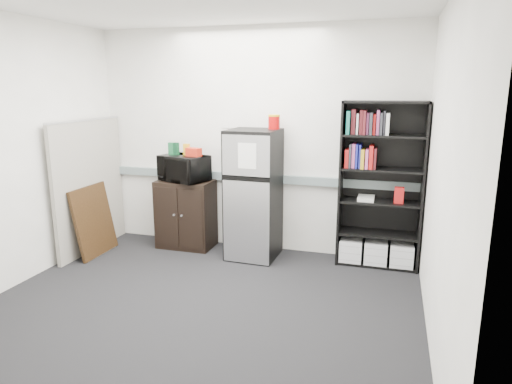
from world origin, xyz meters
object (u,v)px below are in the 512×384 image
(cubicle_partition, at_px, (90,186))
(microwave, at_px, (184,168))
(refrigerator, at_px, (253,194))
(cabinet, at_px, (186,214))
(bookshelf, at_px, (380,187))

(cubicle_partition, bearing_deg, microwave, 20.59)
(microwave, xyz_separation_m, refrigerator, (0.92, -0.06, -0.26))
(cabinet, height_order, microwave, microwave)
(bookshelf, bearing_deg, microwave, -178.04)
(refrigerator, bearing_deg, cubicle_partition, -168.27)
(bookshelf, distance_m, cubicle_partition, 3.46)
(cubicle_partition, bearing_deg, bookshelf, 8.06)
(microwave, height_order, refrigerator, refrigerator)
(bookshelf, relative_size, refrigerator, 1.22)
(cubicle_partition, bearing_deg, cabinet, 21.32)
(bookshelf, height_order, cabinet, bookshelf)
(microwave, bearing_deg, refrigerator, 14.23)
(cabinet, relative_size, microwave, 1.50)
(bookshelf, bearing_deg, cubicle_partition, -171.94)
(cubicle_partition, xyz_separation_m, refrigerator, (2.00, 0.34, -0.05))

